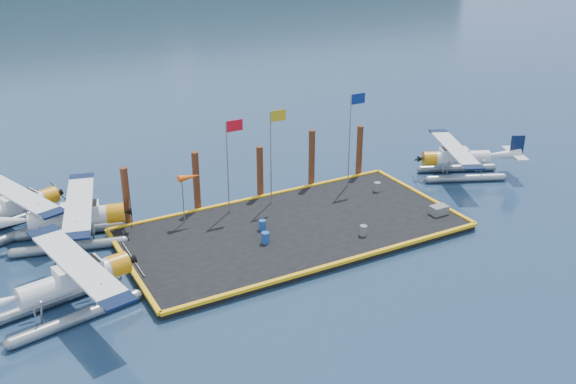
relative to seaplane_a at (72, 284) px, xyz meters
name	(u,v)px	position (x,y,z in m)	size (l,w,h in m)	color
ground	(293,233)	(13.33, 2.14, -1.48)	(4000.00, 4000.00, 0.00)	#19314D
dock	(293,230)	(13.33, 2.14, -1.28)	(20.00, 10.00, 0.40)	black
dock_bumpers	(293,226)	(13.33, 2.14, -0.99)	(20.25, 10.25, 0.18)	#EFA80E
seaplane_a	(72,284)	(0.00, 0.00, 0.00)	(8.80, 9.60, 3.39)	gray
seaplane_b	(74,220)	(1.59, 7.22, -0.02)	(8.73, 9.43, 3.35)	gray
seaplane_c	(14,210)	(-1.27, 10.45, -0.08)	(8.41, 8.95, 3.22)	gray
seaplane_d	(458,160)	(28.35, 4.31, -0.14)	(7.97, 8.38, 3.06)	gray
drum_0	(262,225)	(11.58, 2.75, -0.77)	(0.43, 0.43, 0.61)	#1B4497
drum_1	(363,230)	(16.46, -0.77, -0.77)	(0.44, 0.44, 0.61)	slate
drum_3	(265,238)	(10.98, 1.15, -0.75)	(0.46, 0.46, 0.65)	#1B4497
drum_4	(377,187)	(21.07, 4.20, -0.76)	(0.45, 0.45, 0.63)	slate
crate	(439,210)	(22.33, -0.65, -0.81)	(1.09, 0.72, 0.54)	slate
flagpole_red	(230,152)	(11.04, 5.94, 2.92)	(1.14, 0.08, 6.00)	gray
flagpole_yellow	(273,143)	(14.03, 5.94, 3.03)	(1.14, 0.08, 6.20)	gray
flagpole_blue	(352,126)	(20.03, 5.94, 3.21)	(1.14, 0.08, 6.50)	gray
windsock	(189,178)	(8.31, 5.94, 1.75)	(1.40, 0.44, 3.12)	gray
piling_0	(127,199)	(4.83, 7.54, 0.52)	(0.44, 0.44, 4.00)	#462114
piling_1	(197,183)	(9.33, 7.54, 0.62)	(0.44, 0.44, 4.20)	#462114
piling_2	(260,174)	(13.83, 7.54, 0.42)	(0.44, 0.44, 3.80)	#462114
piling_3	(312,160)	(17.83, 7.54, 0.67)	(0.44, 0.44, 4.30)	#462114
piling_4	(359,153)	(21.83, 7.54, 0.52)	(0.44, 0.44, 4.00)	#462114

